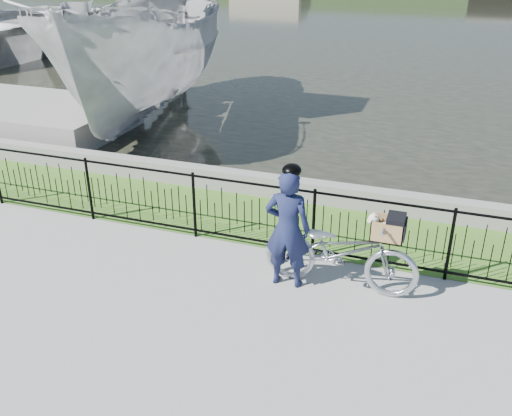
% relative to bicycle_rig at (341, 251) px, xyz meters
% --- Properties ---
extents(ground, '(120.00, 120.00, 0.00)m').
position_rel_bicycle_rig_xyz_m(ground, '(-1.57, -0.91, -0.58)').
color(ground, gray).
rests_on(ground, ground).
extents(grass_strip, '(60.00, 2.00, 0.01)m').
position_rel_bicycle_rig_xyz_m(grass_strip, '(-1.57, 1.69, -0.58)').
color(grass_strip, '#406D22').
rests_on(grass_strip, ground).
extents(water, '(120.00, 120.00, 0.00)m').
position_rel_bicycle_rig_xyz_m(water, '(-1.57, 32.09, -0.58)').
color(water, '#27271D').
rests_on(water, ground).
extents(quay_wall, '(60.00, 0.30, 0.40)m').
position_rel_bicycle_rig_xyz_m(quay_wall, '(-1.57, 2.69, -0.38)').
color(quay_wall, gray).
rests_on(quay_wall, ground).
extents(fence, '(14.00, 0.06, 1.15)m').
position_rel_bicycle_rig_xyz_m(fence, '(-1.57, 0.69, -0.01)').
color(fence, black).
rests_on(fence, ground).
extents(bicycle_rig, '(2.18, 0.76, 1.26)m').
position_rel_bicycle_rig_xyz_m(bicycle_rig, '(0.00, 0.00, 0.00)').
color(bicycle_rig, '#AEB2BA').
rests_on(bicycle_rig, ground).
extents(cyclist, '(0.67, 0.46, 1.83)m').
position_rel_bicycle_rig_xyz_m(cyclist, '(-0.74, -0.17, 0.32)').
color(cyclist, '#161C3D').
rests_on(cyclist, ground).
extents(boat_near, '(5.07, 9.53, 5.29)m').
position_rel_bicycle_rig_xyz_m(boat_near, '(-6.40, 6.13, 1.30)').
color(boat_near, '#B0AFAF').
rests_on(boat_near, water).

